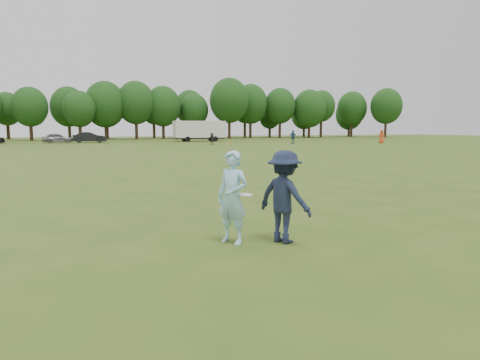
% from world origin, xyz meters
% --- Properties ---
extents(ground, '(200.00, 200.00, 0.00)m').
position_xyz_m(ground, '(0.00, 0.00, 0.00)').
color(ground, '#354E16').
rests_on(ground, ground).
extents(thrower, '(0.72, 0.78, 1.78)m').
position_xyz_m(thrower, '(0.62, 0.78, 0.89)').
color(thrower, '#98D1EC').
rests_on(thrower, ground).
extents(defender, '(1.11, 1.32, 1.78)m').
position_xyz_m(defender, '(1.57, 0.49, 0.89)').
color(defender, '#1B233B').
rests_on(defender, ground).
extents(player_far_b, '(1.04, 1.09, 1.81)m').
position_xyz_m(player_far_b, '(24.97, 44.64, 0.91)').
color(player_far_b, navy).
rests_on(player_far_b, ground).
extents(player_far_c, '(1.01, 1.08, 1.85)m').
position_xyz_m(player_far_c, '(37.40, 41.95, 0.93)').
color(player_far_c, '#DC4819').
rests_on(player_far_c, ground).
extents(player_far_d, '(1.46, 0.78, 1.51)m').
position_xyz_m(player_far_d, '(13.82, 45.22, 0.75)').
color(player_far_d, '#292929').
rests_on(player_far_d, ground).
extents(car_e, '(4.18, 1.85, 1.40)m').
position_xyz_m(car_e, '(-4.74, 58.70, 0.70)').
color(car_e, slate).
rests_on(car_e, ground).
extents(car_f, '(4.65, 1.65, 1.53)m').
position_xyz_m(car_f, '(-0.49, 58.66, 0.76)').
color(car_f, black).
rests_on(car_f, ground).
extents(field_cone, '(0.28, 0.28, 0.30)m').
position_xyz_m(field_cone, '(16.43, 45.99, 0.15)').
color(field_cone, '#FF480D').
rests_on(field_cone, ground).
extents(disc_in_play, '(0.30, 0.29, 0.05)m').
position_xyz_m(disc_in_play, '(0.81, 0.61, 0.95)').
color(disc_in_play, white).
rests_on(disc_in_play, ground).
extents(cargo_trailer, '(9.00, 2.75, 3.20)m').
position_xyz_m(cargo_trailer, '(15.89, 58.72, 1.78)').
color(cargo_trailer, white).
rests_on(cargo_trailer, ground).
extents(treeline, '(130.35, 18.39, 11.74)m').
position_xyz_m(treeline, '(2.81, 76.90, 6.26)').
color(treeline, '#332114').
rests_on(treeline, ground).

